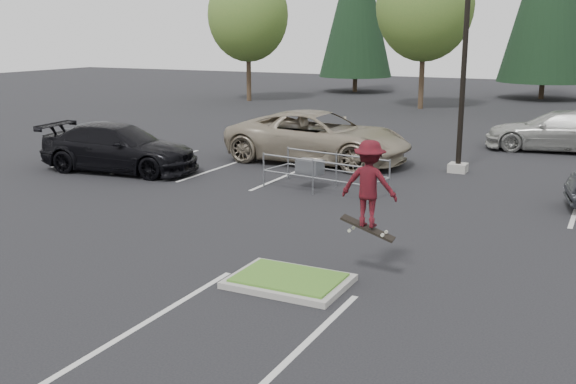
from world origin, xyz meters
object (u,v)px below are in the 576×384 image
at_px(cart_corral, 313,167).
at_px(skateboarder, 369,184).
at_px(decid_a, 248,18).
at_px(car_l_grey, 107,141).
at_px(decid_b, 425,8).
at_px(car_l_tan, 319,137).
at_px(car_l_black, 119,148).
at_px(light_pole, 466,36).
at_px(car_far_silver, 560,131).

xyz_separation_m(cart_corral, skateboarder, (4.12, -6.54, 1.21)).
height_order(decid_a, car_l_grey, decid_a).
height_order(decid_b, car_l_tan, decid_b).
bearing_deg(car_l_black, car_l_tan, -57.72).
height_order(skateboarder, car_l_black, skateboarder).
bearing_deg(car_l_black, decid_a, 12.17).
xyz_separation_m(light_pole, car_far_silver, (2.67, 6.00, -3.75)).
height_order(car_l_black, car_far_silver, car_far_silver).
height_order(car_l_tan, car_l_black, car_l_tan).
relative_size(light_pole, car_far_silver, 1.81).
relative_size(light_pole, skateboarder, 5.27).
relative_size(car_l_black, car_l_grey, 1.24).
distance_m(light_pole, decid_a, 25.86).
bearing_deg(light_pole, decid_b, 109.35).
distance_m(cart_corral, skateboarder, 7.82).
relative_size(car_l_black, car_far_silver, 1.00).
xyz_separation_m(decid_b, cart_corral, (3.09, -22.99, -5.38)).
bearing_deg(decid_b, cart_corral, -82.34).
bearing_deg(light_pole, car_l_black, -154.54).
bearing_deg(car_l_grey, decid_b, 3.51).
height_order(decid_a, car_l_black, decid_a).
bearing_deg(car_l_grey, light_pole, -54.70).
bearing_deg(skateboarder, car_l_tan, -64.95).
relative_size(decid_b, car_far_silver, 1.73).
height_order(skateboarder, car_l_grey, skateboarder).
xyz_separation_m(car_l_tan, car_far_silver, (7.67, 6.50, -0.13)).
bearing_deg(skateboarder, car_l_grey, -32.62).
bearing_deg(car_far_silver, car_l_black, -57.80).
bearing_deg(decid_a, car_far_silver, -29.61).
distance_m(car_l_grey, car_far_silver, 17.70).
distance_m(cart_corral, car_l_grey, 8.60).
xyz_separation_m(light_pole, car_l_grey, (-12.00, -3.91, -3.79)).
bearing_deg(car_l_black, light_pole, -71.54).
relative_size(car_l_tan, car_far_silver, 1.21).
distance_m(decid_b, skateboarder, 30.68).
xyz_separation_m(cart_corral, car_l_tan, (-1.58, 3.96, 0.27)).
bearing_deg(car_far_silver, decid_b, -151.46).
bearing_deg(light_pole, skateboarder, -86.36).
distance_m(light_pole, decid_b, 19.70).
bearing_deg(light_pole, decid_a, 135.75).
relative_size(cart_corral, car_l_tan, 0.58).
bearing_deg(light_pole, cart_corral, -127.46).
distance_m(car_l_black, car_far_silver, 17.16).
distance_m(decid_a, car_far_silver, 24.82).
distance_m(decid_b, car_far_silver, 16.39).
xyz_separation_m(car_l_tan, car_l_grey, (-7.00, -3.41, -0.17)).
relative_size(light_pole, car_l_black, 1.82).
bearing_deg(skateboarder, car_far_silver, -100.04).
xyz_separation_m(decid_b, car_l_grey, (-5.49, -22.44, -5.28)).
bearing_deg(decid_b, car_l_black, -99.62).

